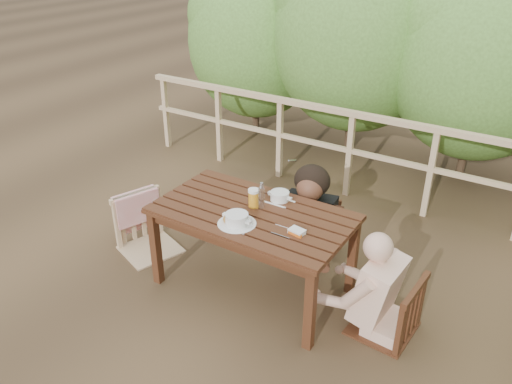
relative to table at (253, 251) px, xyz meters
The scene contains 16 objects.
ground 0.37m from the table, ahead, with size 60.00×60.00×0.00m, color brown.
table is the anchor object (origin of this frame).
chair_left 1.14m from the table, behind, with size 0.50×0.50×1.01m, color tan.
chair_far 0.82m from the table, 78.33° to the left, with size 0.44×0.44×0.88m, color #3B1F10.
chair_right 1.14m from the table, ahead, with size 0.47×0.47×0.95m, color #3B1F10.
woman 0.91m from the table, 78.61° to the left, with size 0.58×0.71×1.44m, color black, non-canonical shape.
diner_right 1.21m from the table, ahead, with size 0.54×0.67×1.35m, color beige, non-canonical shape.
railing 2.00m from the table, 90.00° to the left, with size 5.60×0.10×1.01m, color tan.
hedge_row 3.57m from the table, 82.87° to the left, with size 6.60×1.60×3.80m, color #48732D, non-canonical shape.
soup_near 0.47m from the table, 90.34° to the right, with size 0.30×0.30×0.10m, color white.
soup_far 0.51m from the table, 72.97° to the left, with size 0.27×0.27×0.09m, color silver.
bread_roll 0.47m from the table, 101.26° to the right, with size 0.13×0.10×0.08m, color #AD7436.
beer_glass 0.46m from the table, 117.14° to the left, with size 0.09×0.09×0.17m, color gold.
bottle 0.49m from the table, 75.54° to the left, with size 0.06×0.06×0.24m, color silver.
tumbler 0.47m from the table, 64.35° to the right, with size 0.07×0.07×0.08m, color white.
butter_tub 0.61m from the table, 12.62° to the right, with size 0.12×0.08×0.05m, color silver.
Camera 1 is at (1.91, -2.96, 2.79)m, focal length 35.66 mm.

